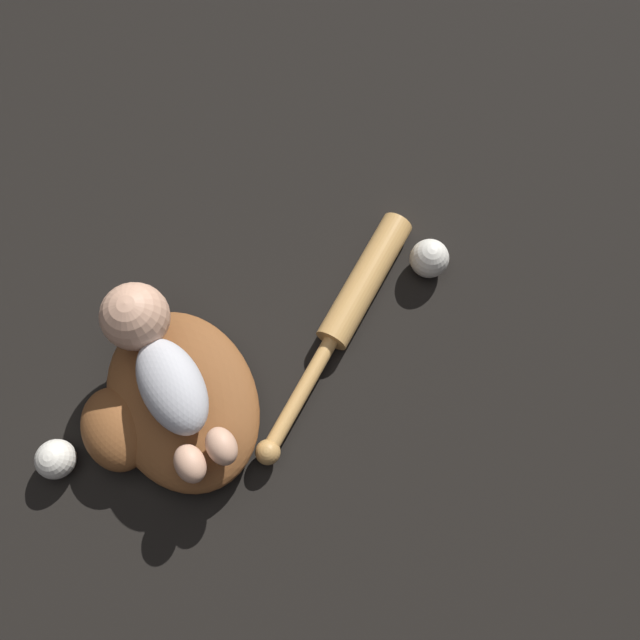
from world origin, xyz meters
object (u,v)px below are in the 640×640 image
(baseball_bat, at_px, (352,305))
(baseball, at_px, (429,259))
(baseball_spare, at_px, (56,459))
(baby_figure, at_px, (157,359))
(baseball_glove, at_px, (171,404))

(baseball_bat, distance_m, baseball, 0.18)
(baseball, bearing_deg, baseball_bat, 115.86)
(baseball, distance_m, baseball_spare, 0.78)
(baseball_bat, bearing_deg, baby_figure, 107.58)
(baseball_spare, bearing_deg, baseball_glove, -69.57)
(baseball_bat, height_order, baseball, baseball)
(baseball_glove, height_order, baseball_spare, baseball_glove)
(baseball_glove, distance_m, baseball, 0.56)
(baby_figure, relative_size, baseball_bat, 0.74)
(baseball_glove, distance_m, baseball_spare, 0.22)
(baseball_glove, bearing_deg, baseball_spare, 110.43)
(baseball_bat, bearing_deg, baseball_glove, 115.43)
(baseball_glove, relative_size, baseball_spare, 5.96)
(baby_figure, distance_m, baseball_spare, 0.26)
(baby_figure, bearing_deg, baseball_glove, -178.52)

